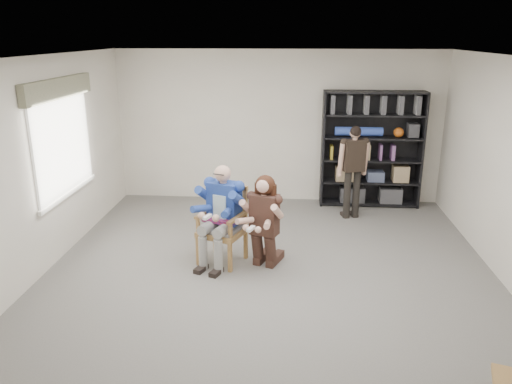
# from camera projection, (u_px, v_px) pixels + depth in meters

# --- Properties ---
(room_shell) EXTENTS (6.00, 7.00, 2.80)m
(room_shell) POSITION_uv_depth(u_px,v_px,m) (269.00, 180.00, 5.93)
(room_shell) COLOR silver
(room_shell) RESTS_ON ground
(floor) EXTENTS (6.00, 7.00, 0.01)m
(floor) POSITION_uv_depth(u_px,v_px,m) (268.00, 285.00, 6.36)
(floor) COLOR slate
(floor) RESTS_ON ground
(window_left) EXTENTS (0.16, 2.00, 1.75)m
(window_left) POSITION_uv_depth(u_px,v_px,m) (64.00, 140.00, 7.02)
(window_left) COLOR silver
(window_left) RESTS_ON room_shell
(armchair) EXTENTS (0.80, 0.79, 1.08)m
(armchair) POSITION_uv_depth(u_px,v_px,m) (222.00, 226.00, 6.85)
(armchair) COLOR olive
(armchair) RESTS_ON floor
(seated_man) EXTENTS (0.86, 1.00, 1.40)m
(seated_man) POSITION_uv_depth(u_px,v_px,m) (222.00, 215.00, 6.80)
(seated_man) COLOR navy
(seated_man) RESTS_ON floor
(kneeling_woman) EXTENTS (0.81, 1.00, 1.28)m
(kneeling_woman) POSITION_uv_depth(u_px,v_px,m) (263.00, 223.00, 6.67)
(kneeling_woman) COLOR #34261C
(kneeling_woman) RESTS_ON floor
(bookshelf) EXTENTS (1.80, 0.38, 2.10)m
(bookshelf) POSITION_uv_depth(u_px,v_px,m) (371.00, 150.00, 9.03)
(bookshelf) COLOR black
(bookshelf) RESTS_ON floor
(standing_man) EXTENTS (0.56, 0.41, 1.61)m
(standing_man) POSITION_uv_depth(u_px,v_px,m) (353.00, 173.00, 8.46)
(standing_man) COLOR black
(standing_man) RESTS_ON floor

